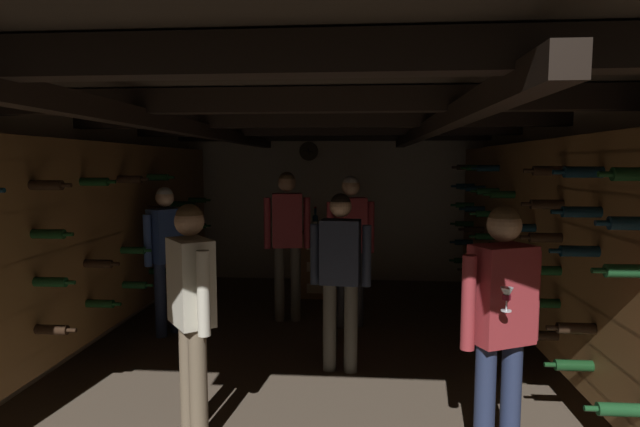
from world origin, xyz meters
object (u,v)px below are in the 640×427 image
(wine_crate_stack, at_px, (319,264))
(person_host_center, at_px, (340,266))
(person_guest_mid_left, at_px, (166,247))
(person_guest_near_right, at_px, (501,315))
(display_bottle, at_px, (315,222))
(person_guest_rear_center, at_px, (287,230))
(person_guest_far_right, at_px, (350,236))
(person_guest_near_left, at_px, (191,300))

(wine_crate_stack, distance_m, person_host_center, 2.61)
(person_guest_mid_left, bearing_deg, person_guest_near_right, -37.96)
(person_host_center, distance_m, person_guest_near_right, 1.73)
(display_bottle, xyz_separation_m, person_guest_rear_center, (-0.22, -1.17, 0.04))
(display_bottle, xyz_separation_m, person_guest_far_right, (0.51, -1.32, 0.01))
(person_guest_rear_center, bearing_deg, person_guest_near_right, -59.57)
(person_host_center, bearing_deg, wine_crate_stack, 98.77)
(person_host_center, bearing_deg, person_guest_far_right, 87.09)
(person_guest_far_right, bearing_deg, wine_crate_stack, 109.58)
(person_guest_near_right, distance_m, person_guest_near_left, 1.94)
(person_guest_mid_left, height_order, person_guest_rear_center, person_guest_rear_center)
(person_host_center, distance_m, person_guest_rear_center, 1.57)
(display_bottle, relative_size, person_guest_near_right, 0.22)
(person_guest_rear_center, bearing_deg, person_host_center, -64.51)
(person_guest_near_right, bearing_deg, person_host_center, 124.89)
(person_guest_far_right, bearing_deg, person_guest_rear_center, 168.07)
(wine_crate_stack, relative_size, person_guest_near_right, 0.56)
(display_bottle, relative_size, person_host_center, 0.22)
(person_guest_rear_center, bearing_deg, person_guest_far_right, -11.93)
(person_guest_far_right, relative_size, person_guest_mid_left, 1.07)
(person_host_center, height_order, person_guest_mid_left, person_guest_mid_left)
(person_guest_near_right, bearing_deg, person_guest_rear_center, 120.43)
(person_host_center, relative_size, person_guest_rear_center, 0.91)
(person_guest_mid_left, bearing_deg, person_guest_near_left, -64.61)
(person_guest_near_right, xyz_separation_m, person_guest_mid_left, (-2.89, 2.25, -0.01))
(person_guest_far_right, distance_m, person_guest_rear_center, 0.75)
(wine_crate_stack, relative_size, person_guest_near_left, 0.57)
(person_host_center, relative_size, person_guest_near_left, 1.00)
(person_guest_near_right, distance_m, person_guest_rear_center, 3.29)
(person_guest_near_right, relative_size, person_guest_near_left, 1.01)
(person_guest_near_right, relative_size, person_guest_mid_left, 1.01)
(person_guest_mid_left, bearing_deg, wine_crate_stack, 48.63)
(person_guest_near_right, distance_m, person_guest_far_right, 2.84)
(person_guest_near_right, bearing_deg, person_guest_mid_left, 142.04)
(person_guest_near_left, xyz_separation_m, person_guest_far_right, (1.00, 2.45, 0.09))
(wine_crate_stack, distance_m, person_guest_near_left, 3.80)
(person_guest_near_left, distance_m, person_guest_far_right, 2.65)
(person_guest_rear_center, bearing_deg, display_bottle, 79.16)
(wine_crate_stack, bearing_deg, person_guest_far_right, -70.42)
(person_guest_near_left, distance_m, person_guest_mid_left, 2.24)
(person_guest_mid_left, xyz_separation_m, person_guest_rear_center, (1.22, 0.58, 0.11))
(wine_crate_stack, relative_size, person_host_center, 0.57)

